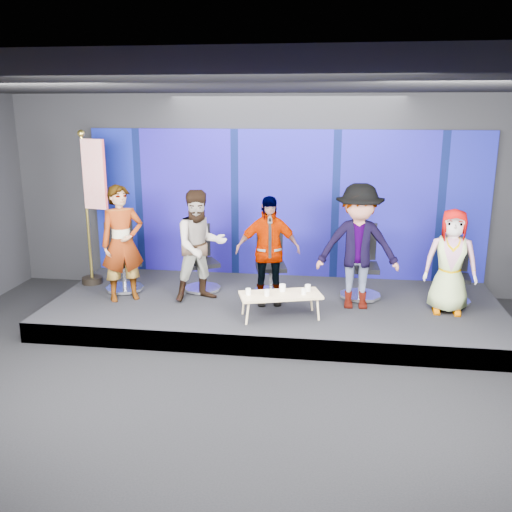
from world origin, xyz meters
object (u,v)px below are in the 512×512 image
object	(u,v)px
panelist_a	(122,243)
mug_e	(308,288)
chair_d	(361,274)
panelist_d	(358,247)
chair_a	(123,268)
chair_e	(454,283)
mug_d	(304,292)
chair_b	(201,269)
chair_c	(271,273)
coffee_table	(280,296)
panelist_e	(451,262)
panelist_c	(268,251)
flag_stand	(93,205)
mug_c	(283,288)
mug_a	(248,292)
panelist_b	(200,246)
mug_b	(267,293)

from	to	relation	value
panelist_a	mug_e	bearing A→B (deg)	-37.88
chair_d	panelist_d	xyz separation A→B (m)	(-0.08, -0.50, 0.56)
chair_a	chair_e	distance (m)	5.35
chair_a	mug_d	size ratio (longest dim) A/B	13.12
chair_b	panelist_d	size ratio (longest dim) A/B	0.57
mug_e	chair_e	bearing A→B (deg)	21.25
chair_b	chair_c	world-z (taller)	chair_b
coffee_table	panelist_e	bearing A→B (deg)	13.45
panelist_c	panelist_d	world-z (taller)	panelist_d
coffee_table	flag_stand	size ratio (longest dim) A/B	0.48
panelist_e	mug_c	world-z (taller)	panelist_e
panelist_d	mug_c	bearing A→B (deg)	-158.39
mug_e	mug_c	bearing A→B (deg)	-171.34
chair_b	mug_a	size ratio (longest dim) A/B	11.92
flag_stand	chair_e	bearing A→B (deg)	12.16
coffee_table	mug_a	xyz separation A→B (m)	(-0.46, -0.10, 0.07)
panelist_b	panelist_d	xyz separation A→B (m)	(2.42, -0.01, 0.07)
chair_d	flag_stand	distance (m)	4.57
panelist_e	mug_c	xyz separation A→B (m)	(-2.43, -0.46, -0.37)
chair_b	mug_a	bearing A→B (deg)	-81.65
chair_b	chair_d	bearing A→B (deg)	-30.68
chair_c	coffee_table	xyz separation A→B (m)	(0.27, -1.10, -0.01)
panelist_b	coffee_table	xyz separation A→B (m)	(1.32, -0.62, -0.55)
panelist_b	panelist_e	size ratio (longest dim) A/B	1.12
chair_a	panelist_d	bearing A→B (deg)	-37.19
chair_b	panelist_c	world-z (taller)	panelist_c
chair_b	coffee_table	world-z (taller)	chair_b
panelist_c	mug_c	bearing A→B (deg)	-72.35
chair_e	chair_c	bearing A→B (deg)	-175.22
chair_b	mug_d	bearing A→B (deg)	-62.23
chair_b	panelist_d	xyz separation A→B (m)	(2.54, -0.50, 0.59)
mug_c	panelist_a	bearing A→B (deg)	172.48
mug_d	panelist_e	bearing A→B (deg)	14.92
panelist_c	chair_a	bearing A→B (deg)	159.35
mug_c	chair_c	bearing A→B (deg)	106.52
mug_b	chair_a	bearing A→B (deg)	157.82
panelist_d	mug_d	distance (m)	1.11
chair_b	panelist_c	size ratio (longest dim) A/B	0.64
mug_a	panelist_b	bearing A→B (deg)	140.35
mug_e	flag_stand	xyz separation A→B (m)	(-3.66, 0.96, 0.97)
coffee_table	mug_c	size ratio (longest dim) A/B	12.01
mug_a	flag_stand	size ratio (longest dim) A/B	0.03
panelist_d	mug_d	size ratio (longest dim) A/B	22.09
chair_a	coffee_table	bearing A→B (deg)	-51.21
mug_b	mug_d	xyz separation A→B (m)	(0.52, 0.13, -0.00)
chair_c	flag_stand	size ratio (longest dim) A/B	0.40
chair_c	coffee_table	bearing A→B (deg)	-89.02
chair_e	mug_e	xyz separation A→B (m)	(-2.24, -0.87, 0.09)
coffee_table	mug_a	size ratio (longest dim) A/B	13.90
chair_a	panelist_a	xyz separation A→B (m)	(0.20, -0.47, 0.54)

